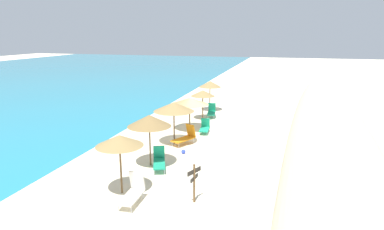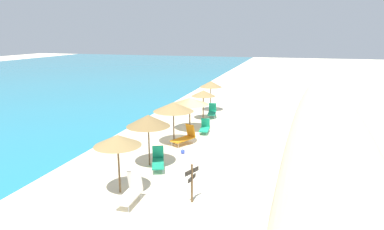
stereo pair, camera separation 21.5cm
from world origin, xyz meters
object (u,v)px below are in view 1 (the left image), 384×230
(lounge_chair_3, at_px, (133,192))
(beach_umbrella_5, at_px, (210,84))
(beach_umbrella_2, at_px, (174,107))
(lounge_chair_2, at_px, (205,127))
(beach_ball, at_px, (183,152))
(beach_umbrella_1, at_px, (149,121))
(wooden_signpost, at_px, (194,180))
(beach_umbrella_0, at_px, (119,141))
(lounge_chair_1, at_px, (212,111))
(beach_umbrella_4, at_px, (203,93))
(lounge_chair_0, at_px, (185,137))
(lounge_chair_4, at_px, (159,160))
(beach_umbrella_3, at_px, (190,101))

(lounge_chair_3, bearing_deg, beach_umbrella_5, -89.32)
(beach_umbrella_2, height_order, beach_umbrella_5, beach_umbrella_5)
(lounge_chair_2, height_order, beach_ball, lounge_chair_2)
(beach_umbrella_2, distance_m, lounge_chair_2, 3.74)
(beach_umbrella_1, distance_m, wooden_signpost, 4.82)
(beach_umbrella_1, bearing_deg, lounge_chair_3, -167.30)
(beach_umbrella_5, xyz_separation_m, beach_ball, (-11.32, -1.06, -2.28))
(beach_umbrella_0, height_order, beach_ball, beach_umbrella_0)
(beach_umbrella_5, distance_m, lounge_chair_1, 2.97)
(beach_umbrella_1, relative_size, wooden_signpost, 1.65)
(beach_umbrella_1, relative_size, beach_umbrella_4, 1.16)
(beach_umbrella_0, bearing_deg, beach_umbrella_4, -0.69)
(lounge_chair_0, bearing_deg, beach_ball, 129.42)
(beach_ball, bearing_deg, lounge_chair_4, 166.81)
(beach_umbrella_4, bearing_deg, lounge_chair_1, -28.04)
(beach_umbrella_5, xyz_separation_m, wooden_signpost, (-16.73, -3.21, -1.41))
(beach_umbrella_0, relative_size, lounge_chair_1, 1.52)
(lounge_chair_4, distance_m, wooden_signpost, 4.10)
(beach_umbrella_3, relative_size, lounge_chair_3, 1.77)
(lounge_chair_1, bearing_deg, wooden_signpost, 91.31)
(beach_umbrella_2, bearing_deg, beach_ball, -145.51)
(lounge_chair_1, height_order, lounge_chair_4, lounge_chair_1)
(lounge_chair_2, bearing_deg, lounge_chair_4, 77.23)
(lounge_chair_1, relative_size, wooden_signpost, 1.04)
(beach_umbrella_5, bearing_deg, beach_umbrella_2, 179.78)
(lounge_chair_4, bearing_deg, beach_umbrella_5, -109.40)
(beach_umbrella_0, relative_size, wooden_signpost, 1.59)
(beach_umbrella_3, relative_size, beach_umbrella_4, 1.14)
(beach_umbrella_2, height_order, lounge_chair_4, beach_umbrella_2)
(beach_umbrella_2, bearing_deg, beach_umbrella_1, 179.55)
(beach_umbrella_0, height_order, lounge_chair_4, beach_umbrella_0)
(beach_umbrella_1, distance_m, lounge_chair_3, 4.48)
(beach_umbrella_2, height_order, beach_ball, beach_umbrella_2)
(beach_umbrella_0, distance_m, beach_umbrella_5, 16.78)
(beach_umbrella_5, xyz_separation_m, lounge_chair_0, (-9.58, -0.65, -1.93))
(beach_umbrella_4, height_order, wooden_signpost, beach_umbrella_4)
(beach_umbrella_2, bearing_deg, beach_umbrella_4, -1.45)
(beach_umbrella_5, relative_size, lounge_chair_1, 1.56)
(beach_umbrella_3, distance_m, lounge_chair_4, 7.52)
(beach_ball, bearing_deg, beach_umbrella_3, 12.19)
(beach_umbrella_2, distance_m, lounge_chair_1, 7.85)
(beach_umbrella_2, bearing_deg, beach_umbrella_5, -0.22)
(beach_umbrella_2, height_order, beach_umbrella_4, beach_umbrella_2)
(lounge_chair_1, bearing_deg, beach_umbrella_0, 78.69)
(beach_umbrella_1, bearing_deg, lounge_chair_0, -10.33)
(lounge_chair_1, bearing_deg, beach_umbrella_2, 76.21)
(beach_umbrella_2, height_order, lounge_chair_3, beach_umbrella_2)
(lounge_chair_0, relative_size, lounge_chair_2, 1.25)
(lounge_chair_2, bearing_deg, wooden_signpost, 94.54)
(lounge_chair_4, relative_size, wooden_signpost, 1.06)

